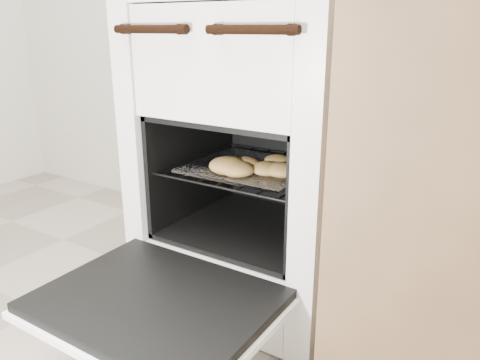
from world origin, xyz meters
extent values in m
cube|color=white|center=(0.15, 1.19, 0.45)|extent=(0.58, 0.62, 0.89)
cylinder|color=black|center=(0.01, 0.86, 0.78)|extent=(0.21, 0.02, 0.02)
cylinder|color=black|center=(0.28, 0.86, 0.78)|extent=(0.21, 0.02, 0.02)
cube|color=black|center=(0.15, 0.69, 0.20)|extent=(0.50, 0.39, 0.02)
cube|color=white|center=(0.15, 0.69, 0.18)|extent=(0.52, 0.41, 0.02)
cylinder|color=black|center=(-0.06, 1.11, 0.40)|extent=(0.01, 0.41, 0.01)
cylinder|color=black|center=(0.36, 1.11, 0.40)|extent=(0.01, 0.41, 0.01)
cylinder|color=black|center=(0.15, 0.92, 0.40)|extent=(0.42, 0.01, 0.01)
cylinder|color=black|center=(0.15, 1.31, 0.40)|extent=(0.42, 0.01, 0.01)
cylinder|color=black|center=(-0.03, 1.11, 0.40)|extent=(0.01, 0.39, 0.01)
cylinder|color=black|center=(0.03, 1.11, 0.40)|extent=(0.01, 0.39, 0.01)
cylinder|color=black|center=(0.09, 1.11, 0.40)|extent=(0.01, 0.39, 0.01)
cylinder|color=black|center=(0.15, 1.11, 0.40)|extent=(0.01, 0.39, 0.01)
cylinder|color=black|center=(0.20, 1.11, 0.40)|extent=(0.01, 0.39, 0.01)
cylinder|color=black|center=(0.26, 1.11, 0.40)|extent=(0.01, 0.39, 0.01)
cylinder|color=black|center=(0.32, 1.11, 0.40)|extent=(0.01, 0.39, 0.01)
cube|color=silver|center=(0.15, 1.09, 0.41)|extent=(0.33, 0.29, 0.01)
ellipsoid|color=tan|center=(0.26, 1.05, 0.43)|extent=(0.11, 0.11, 0.04)
ellipsoid|color=tan|center=(0.22, 1.05, 0.43)|extent=(0.10, 0.10, 0.03)
ellipsoid|color=tan|center=(0.22, 1.12, 0.43)|extent=(0.11, 0.11, 0.04)
ellipsoid|color=tan|center=(0.13, 1.00, 0.43)|extent=(0.14, 0.14, 0.04)
ellipsoid|color=tan|center=(0.16, 1.00, 0.43)|extent=(0.12, 0.12, 0.04)
ellipsoid|color=tan|center=(0.16, 1.04, 0.43)|extent=(0.12, 0.12, 0.04)
camera|label=1|loc=(0.79, 0.02, 0.78)|focal=35.00mm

